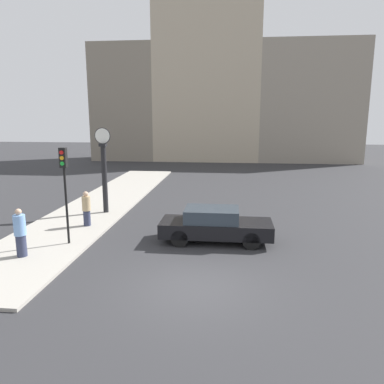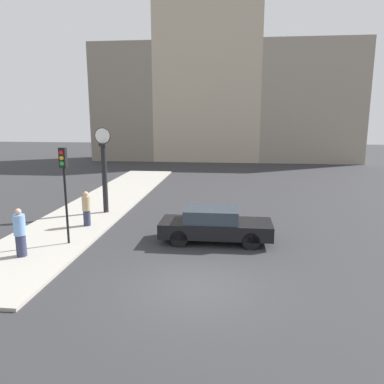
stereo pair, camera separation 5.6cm
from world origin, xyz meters
name	(u,v)px [view 2 (the right image)]	position (x,y,z in m)	size (l,w,h in m)	color
ground_plane	(193,287)	(0.00, 0.00, 0.00)	(120.00, 120.00, 0.00)	#2D2D30
sidewalk_corner	(105,202)	(-6.36, 10.39, 0.05)	(3.81, 24.79, 0.11)	#A39E93
building_row	(222,92)	(-0.26, 33.10, 7.72)	(29.85, 5.00, 18.23)	gray
sedan_car	(215,225)	(0.43, 4.21, 0.72)	(4.50, 1.72, 1.40)	black
traffic_light_near	(64,176)	(-5.30, 3.09, 2.81)	(0.26, 0.24, 3.77)	black
street_clock	(104,170)	(-5.46, 8.00, 2.35)	(0.81, 0.34, 4.37)	black
pedestrian_blue_stripe	(20,233)	(-6.37, 1.57, 0.97)	(0.42, 0.42, 1.75)	#2D334C
pedestrian_tan_coat	(86,209)	(-5.50, 5.52, 0.90)	(0.38, 0.38, 1.60)	#2D334C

